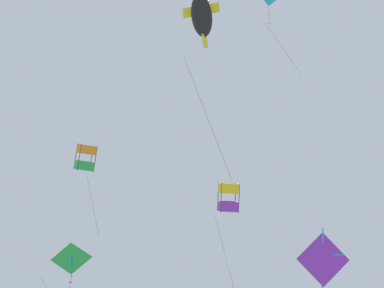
% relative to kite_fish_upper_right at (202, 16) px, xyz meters
% --- Properties ---
extents(kite_fish_upper_right, '(2.48, 2.06, 8.16)m').
position_rel_kite_fish_upper_right_xyz_m(kite_fish_upper_right, '(0.00, 0.00, 0.00)').
color(kite_fish_upper_right, black).
extents(kite_box_highest, '(2.06, 1.78, 9.02)m').
position_rel_kite_fish_upper_right_xyz_m(kite_box_highest, '(-8.44, 0.28, -5.96)').
color(kite_box_highest, yellow).
extents(kite_diamond_low_drifter, '(3.50, 3.97, 8.99)m').
position_rel_kite_fish_upper_right_xyz_m(kite_diamond_low_drifter, '(-2.57, 4.60, -10.44)').
color(kite_diamond_low_drifter, purple).
extents(kite_box_near_left, '(2.05, 1.65, 5.08)m').
position_rel_kite_fish_upper_right_xyz_m(kite_box_near_left, '(-7.25, -7.37, -3.72)').
color(kite_box_near_left, orange).
extents(kite_delta_mid_left, '(2.74, 3.82, 7.63)m').
position_rel_kite_fish_upper_right_xyz_m(kite_delta_mid_left, '(-8.68, -8.26, -8.99)').
color(kite_delta_mid_left, green).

